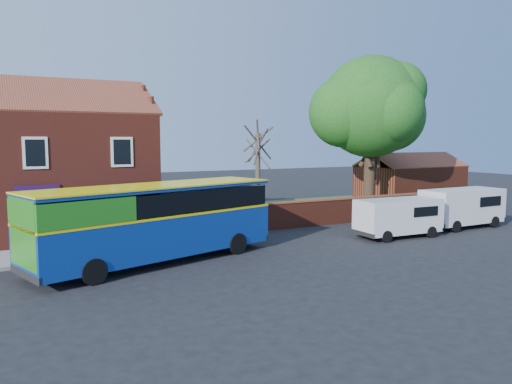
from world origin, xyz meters
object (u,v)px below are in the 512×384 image
van_near (399,216)px  large_tree (370,110)px  van_far (462,206)px  bus (148,220)px

van_near → large_tree: (5.09, 8.52, 6.17)m
van_far → large_tree: large_tree is taller
bus → van_near: bus is taller
van_far → large_tree: size_ratio=0.47×
bus → van_near: size_ratio=2.36×
van_near → van_far: 5.53m
van_far → large_tree: bearing=92.0°
bus → large_tree: bearing=6.5°
bus → van_far: 18.96m
bus → van_far: bus is taller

